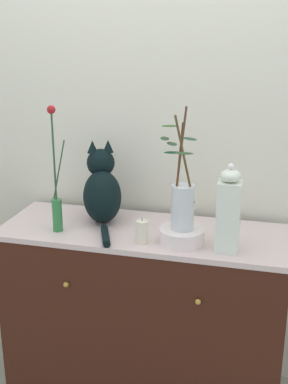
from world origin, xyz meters
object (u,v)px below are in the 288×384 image
(vase_slim_green, at_px, (56,198))
(bowl_porcelain, at_px, (182,236))
(sideboard, at_px, (144,313))
(vase_glass_clear, at_px, (182,202))
(cat_sitting, at_px, (102,190))
(jar_lidded_porcelain, at_px, (229,212))
(candle_pillar, at_px, (142,232))

(vase_slim_green, bearing_deg, bowl_porcelain, 0.75)
(sideboard, relative_size, vase_glass_clear, 2.57)
(cat_sitting, xyz_separation_m, jar_lidded_porcelain, (0.60, -0.19, 0.02))
(sideboard, bearing_deg, jar_lidded_porcelain, -18.66)
(sideboard, xyz_separation_m, bowl_porcelain, (0.19, -0.10, 0.47))
(sideboard, xyz_separation_m, cat_sitting, (-0.22, 0.06, 0.58))
(sideboard, xyz_separation_m, jar_lidded_porcelain, (0.38, -0.13, 0.60))
(bowl_porcelain, bearing_deg, vase_glass_clear, -165.82)
(sideboard, relative_size, bowl_porcelain, 6.76)
(jar_lidded_porcelain, bearing_deg, candle_pillar, -178.14)
(cat_sitting, distance_m, candle_pillar, 0.33)
(sideboard, height_order, bowl_porcelain, bowl_porcelain)
(bowl_porcelain, bearing_deg, cat_sitting, 158.70)
(cat_sitting, distance_m, bowl_porcelain, 0.45)
(candle_pillar, bearing_deg, sideboard, 101.06)
(bowl_porcelain, distance_m, jar_lidded_porcelain, 0.24)
(sideboard, relative_size, cat_sitting, 3.06)
(vase_glass_clear, bearing_deg, vase_slim_green, -179.30)
(bowl_porcelain, bearing_deg, jar_lidded_porcelain, -9.22)
(vase_slim_green, bearing_deg, sideboard, 15.82)
(sideboard, relative_size, vase_slim_green, 2.32)
(vase_slim_green, xyz_separation_m, jar_lidded_porcelain, (0.75, -0.02, 0.01))
(cat_sitting, height_order, candle_pillar, cat_sitting)
(jar_lidded_porcelain, relative_size, candle_pillar, 3.30)
(sideboard, distance_m, vase_glass_clear, 0.65)
(cat_sitting, distance_m, vase_glass_clear, 0.44)
(vase_slim_green, relative_size, bowl_porcelain, 2.91)
(vase_glass_clear, bearing_deg, jar_lidded_porcelain, -8.98)
(jar_lidded_porcelain, distance_m, candle_pillar, 0.37)
(vase_slim_green, bearing_deg, vase_glass_clear, 0.70)
(sideboard, xyz_separation_m, vase_glass_clear, (0.19, -0.10, 0.62))
(candle_pillar, bearing_deg, cat_sitting, 140.49)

